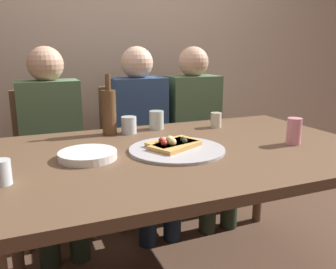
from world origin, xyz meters
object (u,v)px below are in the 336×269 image
at_px(guest_in_sweater, 52,138).
at_px(chair_left, 52,152).
at_px(pizza_slice_last, 173,143).
at_px(guest_in_beanie, 143,129).
at_px(pizza_tray, 177,150).
at_px(tumbler_far, 129,125).
at_px(chair_right, 188,137).
at_px(tumbler_near, 2,172).
at_px(wine_glass, 156,120).
at_px(short_glass, 216,120).
at_px(soda_can, 294,131).
at_px(plate_stack, 88,155).
at_px(dining_table, 188,162).
at_px(wine_bottle, 109,111).
at_px(chair_middle, 136,143).
at_px(pizza_slice_extra, 175,145).
at_px(guest_by_wall, 198,124).

bearing_deg(guest_in_sweater, chair_left, -90.00).
height_order(pizza_slice_last, guest_in_sweater, guest_in_sweater).
bearing_deg(guest_in_beanie, pizza_tray, 82.37).
relative_size(pizza_slice_last, guest_in_sweater, 0.21).
relative_size(tumbler_far, chair_right, 0.10).
bearing_deg(pizza_tray, tumbler_near, -168.79).
bearing_deg(wine_glass, chair_right, 48.92).
distance_m(tumbler_far, short_glass, 0.49).
xyz_separation_m(soda_can, guest_in_sweater, (-1.00, 0.89, -0.14)).
xyz_separation_m(tumbler_near, chair_right, (1.19, 1.08, -0.25)).
xyz_separation_m(short_glass, chair_left, (-0.85, 0.60, -0.25)).
xyz_separation_m(wine_glass, plate_stack, (-0.44, -0.40, -0.03)).
bearing_deg(tumbler_near, dining_table, 11.70).
bearing_deg(wine_bottle, guest_in_beanie, 51.55).
bearing_deg(guest_in_beanie, tumbler_near, 49.75).
distance_m(chair_middle, guest_in_sweater, 0.60).
distance_m(pizza_slice_last, chair_right, 1.05).
height_order(pizza_slice_extra, plate_stack, pizza_slice_extra).
bearing_deg(dining_table, pizza_slice_last, 153.66).
height_order(wine_bottle, tumbler_far, wine_bottle).
relative_size(pizza_slice_last, tumbler_far, 2.83).
bearing_deg(plate_stack, pizza_slice_last, 2.42).
xyz_separation_m(pizza_tray, short_glass, (0.39, 0.34, 0.04)).
height_order(tumbler_far, soda_can, soda_can).
relative_size(pizza_tray, chair_left, 0.46).
relative_size(short_glass, guest_by_wall, 0.07).
relative_size(pizza_tray, wine_bottle, 1.35).
relative_size(tumbler_near, guest_in_sweater, 0.07).
bearing_deg(guest_in_beanie, guest_by_wall, -180.00).
bearing_deg(guest_in_beanie, pizza_slice_extra, 81.91).
height_order(dining_table, chair_right, chair_right).
bearing_deg(wine_glass, dining_table, -90.99).
xyz_separation_m(pizza_tray, wine_glass, (0.07, 0.43, 0.04)).
xyz_separation_m(wine_glass, soda_can, (0.47, -0.54, 0.01)).
bearing_deg(tumbler_near, pizza_slice_last, 15.14).
bearing_deg(short_glass, tumbler_near, -155.86).
bearing_deg(guest_in_sweater, pizza_tray, 119.97).
bearing_deg(dining_table, pizza_tray, -163.10).
distance_m(tumbler_near, plate_stack, 0.35).
relative_size(pizza_tray, tumbler_near, 5.00).
distance_m(dining_table, guest_in_sweater, 0.93).
xyz_separation_m(dining_table, chair_middle, (0.04, 0.92, -0.14)).
height_order(plate_stack, guest_in_sweater, guest_in_sweater).
bearing_deg(pizza_tray, guest_in_beanie, 82.37).
height_order(dining_table, chair_middle, chair_middle).
xyz_separation_m(pizza_slice_extra, chair_left, (-0.45, 0.93, -0.23)).
bearing_deg(pizza_slice_extra, chair_right, 60.92).
relative_size(soda_can, chair_middle, 0.14).
relative_size(wine_glass, chair_left, 0.11).
height_order(soda_can, guest_in_beanie, guest_in_beanie).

